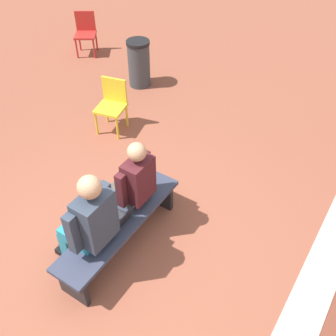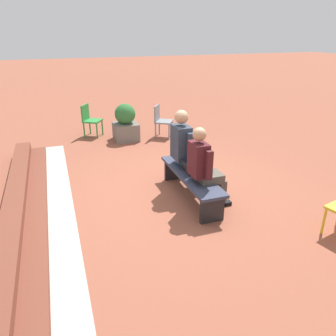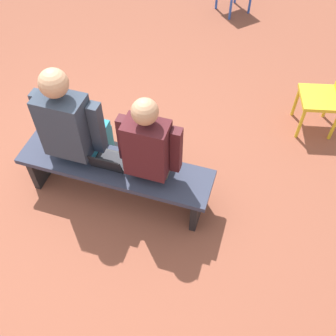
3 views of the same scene
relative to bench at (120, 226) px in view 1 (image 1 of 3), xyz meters
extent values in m
plane|color=brown|center=(0.29, 0.11, -0.35)|extent=(60.00, 60.00, 0.00)
cube|color=#33384C|center=(0.00, 0.00, 0.07)|extent=(1.80, 0.44, 0.05)
cube|color=black|center=(-0.80, 0.00, -0.15)|extent=(0.06, 0.37, 0.40)
cube|color=black|center=(0.80, 0.00, -0.15)|extent=(0.06, 0.37, 0.40)
cube|color=#4C473D|center=(-0.34, -0.17, 0.15)|extent=(0.32, 0.38, 0.13)
cube|color=#4C473D|center=(-0.43, -0.36, -0.13)|extent=(0.10, 0.11, 0.45)
cube|color=black|center=(-0.43, -0.41, -0.32)|extent=(0.10, 0.23, 0.07)
cube|color=#4C473D|center=(-0.26, -0.36, -0.13)|extent=(0.10, 0.11, 0.45)
cube|color=black|center=(-0.26, -0.41, -0.32)|extent=(0.10, 0.23, 0.07)
cube|color=#47191E|center=(-0.34, 0.04, 0.48)|extent=(0.36, 0.23, 0.53)
cube|color=navy|center=(-0.34, -0.08, 0.44)|extent=(0.05, 0.01, 0.32)
cube|color=#47191E|center=(-0.57, -0.03, 0.46)|extent=(0.08, 0.09, 0.45)
cube|color=#47191E|center=(-0.12, -0.03, 0.46)|extent=(0.08, 0.09, 0.45)
sphere|color=tan|center=(-0.34, 0.04, 0.88)|extent=(0.21, 0.21, 0.21)
cube|color=teal|center=(0.37, -0.19, 0.16)|extent=(0.36, 0.42, 0.15)
cube|color=teal|center=(0.28, -0.40, -0.13)|extent=(0.12, 0.13, 0.45)
cube|color=black|center=(0.28, -0.46, -0.32)|extent=(0.12, 0.25, 0.07)
cube|color=teal|center=(0.47, -0.40, -0.13)|extent=(0.12, 0.13, 0.45)
cube|color=black|center=(0.47, -0.46, -0.32)|extent=(0.12, 0.25, 0.07)
cube|color=#2D3847|center=(0.37, 0.04, 0.53)|extent=(0.40, 0.25, 0.59)
cube|color=#2D3847|center=(0.12, -0.03, 0.50)|extent=(0.09, 0.10, 0.50)
cube|color=#2D3847|center=(0.62, -0.03, 0.50)|extent=(0.09, 0.10, 0.50)
sphere|color=tan|center=(0.37, 0.04, 0.97)|extent=(0.23, 0.23, 0.23)
cube|color=black|center=(0.04, -0.04, 0.11)|extent=(0.32, 0.22, 0.02)
cube|color=#2D2D33|center=(0.04, -0.05, 0.12)|extent=(0.29, 0.15, 0.00)
cube|color=black|center=(0.04, 0.10, 0.21)|extent=(0.32, 0.07, 0.19)
cube|color=#33519E|center=(0.04, 0.09, 0.21)|extent=(0.28, 0.06, 0.17)
cube|color=gold|center=(-1.73, -1.54, 0.07)|extent=(0.51, 0.51, 0.04)
cube|color=gold|center=(-1.91, -1.59, 0.29)|extent=(0.13, 0.40, 0.40)
cylinder|color=gold|center=(-1.51, -1.68, -0.15)|extent=(0.04, 0.04, 0.40)
cylinder|color=gold|center=(-1.59, -1.33, -0.15)|extent=(0.04, 0.04, 0.40)
cylinder|color=gold|center=(-1.86, -1.76, -0.15)|extent=(0.04, 0.04, 0.40)
cylinder|color=gold|center=(-1.94, -1.41, -0.15)|extent=(0.04, 0.04, 0.40)
cube|color=red|center=(-3.54, -3.69, 0.07)|extent=(0.58, 0.58, 0.04)
cube|color=red|center=(-3.69, -3.79, 0.29)|extent=(0.25, 0.36, 0.40)
cylinder|color=red|center=(-3.29, -3.74, -0.15)|extent=(0.04, 0.04, 0.40)
cylinder|color=red|center=(-3.48, -3.44, -0.15)|extent=(0.04, 0.04, 0.40)
cylinder|color=red|center=(-3.59, -3.94, -0.15)|extent=(0.04, 0.04, 0.40)
cylinder|color=red|center=(-3.78, -3.64, -0.15)|extent=(0.04, 0.04, 0.40)
cylinder|color=#383D42|center=(-3.13, -2.02, 0.05)|extent=(0.40, 0.40, 0.80)
cylinder|color=black|center=(-3.13, -2.02, 0.48)|extent=(0.42, 0.42, 0.06)
camera|label=1|loc=(2.09, 2.01, 3.49)|focal=42.00mm
camera|label=2|loc=(-4.54, 2.01, 2.30)|focal=35.00mm
camera|label=3|loc=(-1.14, 2.01, 2.83)|focal=42.00mm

